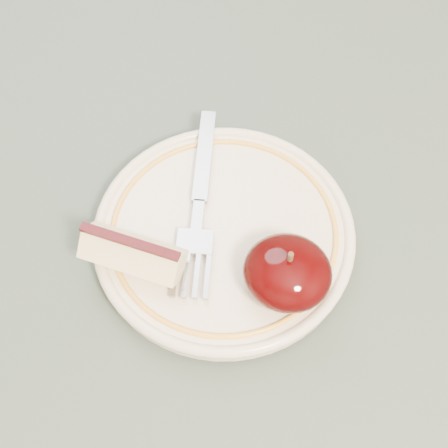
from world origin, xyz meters
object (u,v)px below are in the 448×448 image
(apple_half, at_px, (287,272))
(fork, at_px, (199,203))
(plate, at_px, (224,233))
(table, at_px, (215,364))

(apple_half, relative_size, fork, 0.37)
(plate, relative_size, apple_half, 3.18)
(table, bearing_deg, apple_half, 44.08)
(plate, xyz_separation_m, fork, (-0.03, 0.01, 0.01))
(plate, height_order, apple_half, apple_half)
(fork, bearing_deg, apple_half, -132.39)
(table, xyz_separation_m, apple_half, (0.04, 0.04, 0.13))
(plate, distance_m, apple_half, 0.07)
(apple_half, bearing_deg, table, -135.92)
(table, relative_size, apple_half, 14.23)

